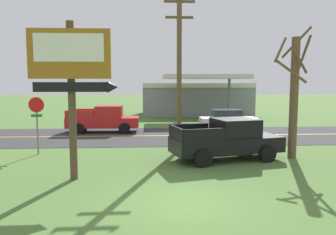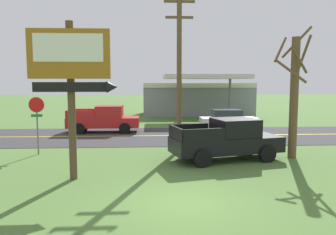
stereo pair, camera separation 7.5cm
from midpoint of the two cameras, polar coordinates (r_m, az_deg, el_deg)
ground_plane at (r=10.67m, az=2.44°, el=-14.24°), size 180.00×180.00×0.00m
road_asphalt at (r=23.28m, az=-0.83°, el=-3.10°), size 140.00×8.00×0.02m
road_centre_line at (r=23.27m, az=-0.83°, el=-3.07°), size 126.00×0.20×0.01m
motel_sign at (r=12.97m, az=-15.99°, el=7.42°), size 3.23×0.54×5.91m
stop_sign at (r=18.35m, az=-21.38°, el=0.38°), size 0.80×0.08×2.95m
utility_pole at (r=17.91m, az=1.77°, el=8.31°), size 1.61×0.26×8.32m
bare_tree at (r=17.39m, az=20.36°, el=3.88°), size 2.03×2.12×6.39m
gas_station at (r=38.41m, az=4.72°, el=3.37°), size 12.00×11.50×4.40m
pickup_black_parked_on_lawn at (r=16.30m, az=9.88°, el=-3.72°), size 5.52×3.14×1.96m
pickup_red_on_road at (r=25.32m, az=-10.82°, el=-0.29°), size 5.20×2.24×1.96m
car_white_mid_lane at (r=25.82m, az=9.94°, el=-0.45°), size 4.20×2.00×1.64m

